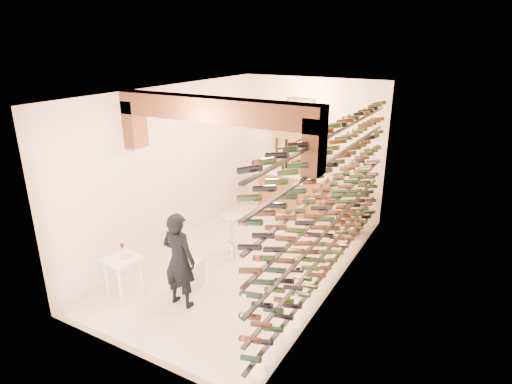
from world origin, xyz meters
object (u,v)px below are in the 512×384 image
white_stool (190,274)px  person (179,260)px  wine_rack (329,199)px  back_counter (293,191)px  crate_lower (347,226)px  tasting_table (123,265)px  chrome_barstool (232,233)px

white_stool → person: size_ratio=0.31×
wine_rack → back_counter: (-1.83, 2.65, -1.02)m
crate_lower → white_stool: bearing=-116.2°
white_stool → crate_lower: white_stool is taller
back_counter → white_stool: (-0.11, -3.93, -0.29)m
white_stool → tasting_table: bearing=-134.3°
white_stool → chrome_barstool: size_ratio=0.57×
tasting_table → white_stool: (0.73, 0.75, -0.34)m
white_stool → person: (0.19, -0.47, 0.54)m
wine_rack → back_counter: bearing=124.7°
wine_rack → tasting_table: size_ratio=6.62×
tasting_table → white_stool: bearing=56.7°
tasting_table → crate_lower: (2.40, 4.15, -0.44)m
back_counter → chrome_barstool: (-0.05, -2.66, -0.04)m
wine_rack → white_stool: wine_rack is taller
white_stool → crate_lower: 3.79m
chrome_barstool → white_stool: bearing=-92.8°
crate_lower → person: bearing=-110.9°
white_stool → crate_lower: bearing=63.8°
tasting_table → person: size_ratio=0.55×
tasting_table → chrome_barstool: 2.17m
white_stool → chrome_barstool: chrome_barstool is taller
wine_rack → person: 2.59m
tasting_table → person: bearing=27.7°
wine_rack → white_stool: (-1.95, -1.28, -1.31)m
tasting_table → chrome_barstool: bearing=79.5°
wine_rack → chrome_barstool: size_ratio=6.68×
white_stool → person: 0.75m
back_counter → person: size_ratio=1.08×
wine_rack → chrome_barstool: bearing=-179.8°
person → chrome_barstool: 1.77m
wine_rack → chrome_barstool: 2.16m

